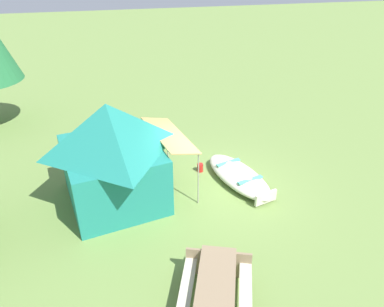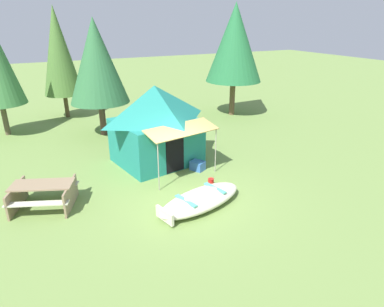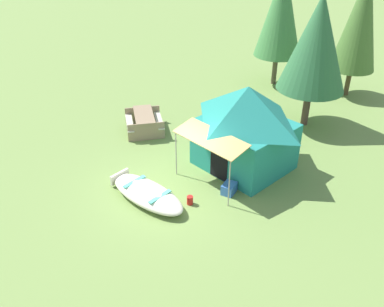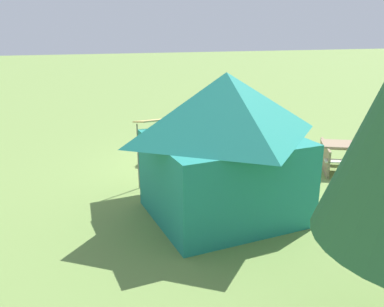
# 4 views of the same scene
# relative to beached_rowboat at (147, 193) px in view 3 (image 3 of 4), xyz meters

# --- Properties ---
(ground_plane) EXTENTS (80.00, 80.00, 0.00)m
(ground_plane) POSITION_rel_beached_rowboat_xyz_m (-0.10, 0.88, -0.24)
(ground_plane) COLOR olive
(beached_rowboat) EXTENTS (3.15, 1.86, 0.46)m
(beached_rowboat) POSITION_rel_beached_rowboat_xyz_m (0.00, 0.00, 0.00)
(beached_rowboat) COLOR beige
(beached_rowboat) RESTS_ON ground_plane
(canvas_cabin_tent) EXTENTS (3.57, 4.02, 3.02)m
(canvas_cabin_tent) POSITION_rel_beached_rowboat_xyz_m (0.07, 3.83, 1.33)
(canvas_cabin_tent) COLOR #1F8074
(canvas_cabin_tent) RESTS_ON ground_plane
(picnic_table) EXTENTS (2.18, 2.01, 0.77)m
(picnic_table) POSITION_rel_beached_rowboat_xyz_m (-4.20, 2.08, 0.24)
(picnic_table) COLOR #8D7558
(picnic_table) RESTS_ON ground_plane
(cooler_box) EXTENTS (0.57, 0.62, 0.35)m
(cooler_box) POSITION_rel_beached_rowboat_xyz_m (1.13, 2.40, -0.06)
(cooler_box) COLOR #3667B6
(cooler_box) RESTS_ON ground_plane
(fuel_can) EXTENTS (0.21, 0.21, 0.28)m
(fuel_can) POSITION_rel_beached_rowboat_xyz_m (0.93, 1.02, -0.10)
(fuel_can) COLOR red
(fuel_can) RESTS_ON ground_plane
(pine_tree_back_left) EXTENTS (2.09, 2.09, 5.98)m
(pine_tree_back_left) POSITION_rel_beached_rowboat_xyz_m (-2.23, 12.20, 3.40)
(pine_tree_back_left) COLOR brown
(pine_tree_back_left) RESTS_ON ground_plane
(pine_tree_back_right) EXTENTS (2.32, 2.32, 5.85)m
(pine_tree_back_right) POSITION_rel_beached_rowboat_xyz_m (-5.29, 10.21, 3.44)
(pine_tree_back_right) COLOR brown
(pine_tree_back_right) RESTS_ON ground_plane
(pine_tree_far_center) EXTENTS (2.72, 2.72, 5.39)m
(pine_tree_far_center) POSITION_rel_beached_rowboat_xyz_m (-1.07, 8.11, 3.25)
(pine_tree_far_center) COLOR brown
(pine_tree_far_center) RESTS_ON ground_plane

